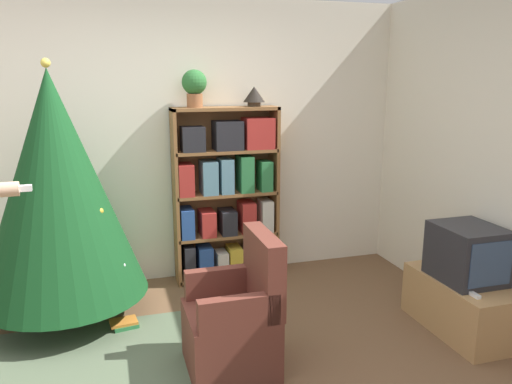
% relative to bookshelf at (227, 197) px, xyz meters
% --- Properties ---
extents(wall_back, '(8.00, 0.10, 2.60)m').
position_rel_bookshelf_xyz_m(wall_back, '(-0.67, 0.21, 0.50)').
color(wall_back, silver).
rests_on(wall_back, ground_plane).
extents(bookshelf, '(0.98, 0.26, 1.63)m').
position_rel_bookshelf_xyz_m(bookshelf, '(0.00, 0.00, 0.00)').
color(bookshelf, brown).
rests_on(bookshelf, ground_plane).
extents(tv_stand, '(0.47, 0.88, 0.42)m').
position_rel_bookshelf_xyz_m(tv_stand, '(1.46, -1.53, -0.60)').
color(tv_stand, tan).
rests_on(tv_stand, ground_plane).
extents(television, '(0.43, 0.49, 0.42)m').
position_rel_bookshelf_xyz_m(television, '(1.46, -1.53, -0.18)').
color(television, '#28282D').
rests_on(television, tv_stand).
extents(game_remote, '(0.04, 0.12, 0.02)m').
position_rel_bookshelf_xyz_m(game_remote, '(1.32, -1.79, -0.38)').
color(game_remote, white).
rests_on(game_remote, tv_stand).
extents(christmas_tree, '(1.28, 1.28, 2.03)m').
position_rel_bookshelf_xyz_m(christmas_tree, '(-1.43, -0.46, 0.29)').
color(christmas_tree, '#4C3323').
rests_on(christmas_tree, ground_plane).
extents(armchair, '(0.57, 0.56, 0.92)m').
position_rel_bookshelf_xyz_m(armchair, '(-0.31, -1.53, -0.48)').
color(armchair, brown).
rests_on(armchair, ground_plane).
extents(potted_plant, '(0.22, 0.22, 0.33)m').
position_rel_bookshelf_xyz_m(potted_plant, '(-0.28, 0.01, 1.02)').
color(potted_plant, '#935B38').
rests_on(potted_plant, bookshelf).
extents(table_lamp, '(0.20, 0.20, 0.18)m').
position_rel_bookshelf_xyz_m(table_lamp, '(0.27, 0.01, 0.93)').
color(table_lamp, '#473828').
rests_on(table_lamp, bookshelf).
extents(book_pile_near_tree, '(0.23, 0.18, 0.06)m').
position_rel_bookshelf_xyz_m(book_pile_near_tree, '(-1.01, -0.75, -0.77)').
color(book_pile_near_tree, '#2D7A42').
rests_on(book_pile_near_tree, ground_plane).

